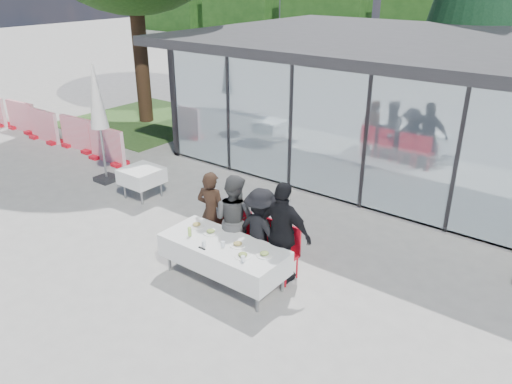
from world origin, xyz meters
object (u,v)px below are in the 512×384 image
at_px(plate_b, 211,232).
at_px(plate_a, 197,225).
at_px(construction_barriers, 33,123).
at_px(plate_c, 238,244).
at_px(juice_bottle, 190,232).
at_px(market_umbrella, 97,105).
at_px(diner_a, 212,213).
at_px(diner_b, 234,219).
at_px(diner_c, 261,232).
at_px(plate_extra, 243,255).
at_px(diner_chair_b, 238,232).
at_px(diner_chair_a, 216,224).
at_px(diner_chair_d, 286,250).
at_px(dining_table, 223,254).
at_px(diner_chair_c, 265,242).
at_px(folded_eyeglasses, 202,248).
at_px(diner_d, 283,233).
at_px(spare_table_left, 142,176).
at_px(plate_d, 264,254).

bearing_deg(plate_b, plate_a, 174.52).
distance_m(plate_a, construction_barriers, 10.07).
distance_m(plate_b, plate_c, 0.66).
bearing_deg(plate_b, juice_bottle, -127.32).
bearing_deg(market_umbrella, diner_a, -12.03).
xyz_separation_m(diner_b, diner_c, (0.61, 0.00, -0.06)).
xyz_separation_m(plate_extra, juice_bottle, (-1.17, -0.02, 0.06)).
bearing_deg(plate_extra, diner_chair_b, 132.85).
xyz_separation_m(diner_chair_a, construction_barriers, (-9.72, 1.87, -0.10)).
bearing_deg(diner_b, diner_chair_d, -177.16).
distance_m(diner_chair_a, juice_bottle, 0.98).
distance_m(dining_table, plate_b, 0.49).
height_order(diner_chair_b, plate_extra, diner_chair_b).
relative_size(diner_chair_a, diner_chair_c, 1.00).
height_order(plate_b, market_umbrella, market_umbrella).
distance_m(diner_b, construction_barriers, 10.46).
xyz_separation_m(diner_chair_c, folded_eyeglasses, (-0.48, -1.11, 0.22)).
bearing_deg(dining_table, plate_extra, -14.72).
relative_size(diner_d, spare_table_left, 2.14).
bearing_deg(plate_b, folded_eyeglasses, -63.31).
height_order(diner_chair_c, juice_bottle, diner_chair_c).
bearing_deg(juice_bottle, plate_b, 52.68).
distance_m(dining_table, juice_bottle, 0.71).
distance_m(diner_chair_d, plate_d, 0.69).
distance_m(dining_table, construction_barriers, 10.87).
xyz_separation_m(dining_table, diner_chair_c, (0.33, 0.75, -0.00)).
height_order(plate_d, construction_barriers, construction_barriers).
bearing_deg(construction_barriers, diner_b, -10.96).
relative_size(plate_d, market_umbrella, 0.09).
height_order(diner_b, diner_d, diner_d).
distance_m(plate_a, spare_table_left, 3.35).
distance_m(diner_c, juice_bottle, 1.25).
bearing_deg(spare_table_left, diner_a, -15.95).
xyz_separation_m(diner_chair_b, diner_chair_c, (0.61, 0.00, 0.00)).
xyz_separation_m(diner_chair_a, diner_b, (0.55, -0.11, 0.32)).
bearing_deg(diner_chair_c, market_umbrella, 171.47).
bearing_deg(dining_table, diner_b, 113.95).
xyz_separation_m(diner_chair_d, folded_eyeglasses, (-0.94, -1.11, 0.22)).
bearing_deg(diner_c, juice_bottle, 46.10).
height_order(diner_d, plate_extra, diner_d).
relative_size(diner_b, diner_d, 0.93).
bearing_deg(diner_c, spare_table_left, -5.32).
bearing_deg(construction_barriers, dining_table, -13.97).
xyz_separation_m(diner_c, diner_d, (0.46, 0.00, 0.12)).
xyz_separation_m(diner_c, folded_eyeglasses, (-0.48, -1.00, -0.05)).
relative_size(diner_a, diner_d, 0.89).
relative_size(dining_table, market_umbrella, 0.75).
bearing_deg(diner_chair_b, diner_chair_d, 0.00).
height_order(diner_chair_a, spare_table_left, diner_chair_a).
bearing_deg(spare_table_left, diner_chair_c, -10.14).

